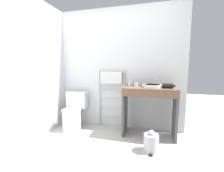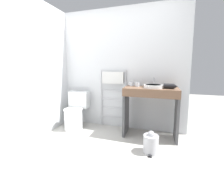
# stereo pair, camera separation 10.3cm
# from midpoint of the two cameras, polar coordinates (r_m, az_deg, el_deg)

# --- Properties ---
(ground_plane) EXTENTS (12.00, 12.00, 0.00)m
(ground_plane) POSITION_cam_midpoint_polar(r_m,az_deg,el_deg) (2.06, -10.52, -29.56)
(ground_plane) COLOR #B2AFA8
(wall_back) EXTENTS (2.61, 0.12, 2.37)m
(wall_back) POSITION_cam_midpoint_polar(r_m,az_deg,el_deg) (3.06, 1.07, 6.43)
(wall_back) COLOR silver
(wall_back) RESTS_ON ground_plane
(wall_side) EXTENTS (0.12, 2.12, 2.37)m
(wall_side) POSITION_cam_midpoint_polar(r_m,az_deg,el_deg) (2.96, -27.24, 5.60)
(wall_side) COLOR silver
(wall_side) RESTS_ON ground_plane
(toilet) EXTENTS (0.42, 0.50, 0.73)m
(toilet) POSITION_cam_midpoint_polar(r_m,az_deg,el_deg) (3.14, -15.43, -10.02)
(toilet) COLOR white
(toilet) RESTS_ON ground_plane
(towel_radiator) EXTENTS (0.54, 0.06, 1.17)m
(towel_radiator) POSITION_cam_midpoint_polar(r_m,az_deg,el_deg) (3.00, -1.28, 0.12)
(towel_radiator) COLOR silver
(towel_radiator) RESTS_ON ground_plane
(vanity_counter) EXTENTS (0.91, 0.46, 0.88)m
(vanity_counter) POSITION_cam_midpoint_polar(r_m,az_deg,el_deg) (2.71, 12.93, -6.63)
(vanity_counter) COLOR brown
(vanity_counter) RESTS_ON ground_plane
(sink_basin) EXTENTS (0.32, 0.32, 0.06)m
(sink_basin) POSITION_cam_midpoint_polar(r_m,az_deg,el_deg) (2.64, 13.94, 0.05)
(sink_basin) COLOR white
(sink_basin) RESTS_ON vanity_counter
(faucet) EXTENTS (0.02, 0.10, 0.16)m
(faucet) POSITION_cam_midpoint_polar(r_m,az_deg,el_deg) (2.81, 14.05, 1.90)
(faucet) COLOR silver
(faucet) RESTS_ON vanity_counter
(cup_near_wall) EXTENTS (0.08, 0.08, 0.08)m
(cup_near_wall) POSITION_cam_midpoint_polar(r_m,az_deg,el_deg) (2.81, 5.96, 0.86)
(cup_near_wall) COLOR silver
(cup_near_wall) RESTS_ON vanity_counter
(cup_near_edge) EXTENTS (0.08, 0.08, 0.08)m
(cup_near_edge) POSITION_cam_midpoint_polar(r_m,az_deg,el_deg) (2.77, 8.15, 0.66)
(cup_near_edge) COLOR silver
(cup_near_edge) RESTS_ON vanity_counter
(hair_dryer) EXTENTS (0.21, 0.17, 0.08)m
(hair_dryer) POSITION_cam_midpoint_polar(r_m,az_deg,el_deg) (2.64, 19.59, 0.09)
(hair_dryer) COLOR black
(hair_dryer) RESTS_ON vanity_counter
(trash_bin) EXTENTS (0.22, 0.25, 0.33)m
(trash_bin) POSITION_cam_midpoint_polar(r_m,az_deg,el_deg) (2.39, 13.40, -20.17)
(trash_bin) COLOR #B7B7BC
(trash_bin) RESTS_ON ground_plane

